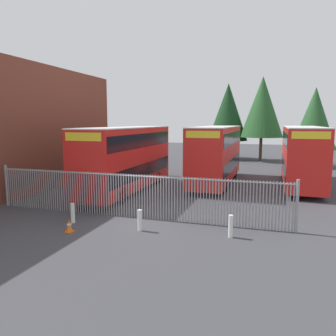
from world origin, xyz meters
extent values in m
plane|color=#3D3D42|center=(0.00, 8.00, 0.00)|extent=(100.00, 100.00, 0.00)
cylinder|color=gray|center=(-8.38, 0.00, 1.10)|extent=(0.06, 0.06, 2.20)
cylinder|color=gray|center=(-8.24, 0.00, 1.10)|extent=(0.06, 0.06, 2.20)
cylinder|color=gray|center=(-8.10, 0.00, 1.10)|extent=(0.06, 0.06, 2.20)
cylinder|color=gray|center=(-7.96, 0.00, 1.10)|extent=(0.06, 0.06, 2.20)
cylinder|color=gray|center=(-7.82, 0.00, 1.10)|extent=(0.06, 0.06, 2.20)
cylinder|color=gray|center=(-7.68, 0.00, 1.10)|extent=(0.06, 0.06, 2.20)
cylinder|color=gray|center=(-7.54, 0.00, 1.10)|extent=(0.06, 0.06, 2.20)
cylinder|color=gray|center=(-7.40, 0.00, 1.10)|extent=(0.06, 0.06, 2.20)
cylinder|color=gray|center=(-7.26, 0.00, 1.10)|extent=(0.06, 0.06, 2.20)
cylinder|color=gray|center=(-7.12, 0.00, 1.10)|extent=(0.06, 0.06, 2.20)
cylinder|color=gray|center=(-6.98, 0.00, 1.10)|extent=(0.06, 0.06, 2.20)
cylinder|color=gray|center=(-6.84, 0.00, 1.10)|extent=(0.06, 0.06, 2.20)
cylinder|color=gray|center=(-6.70, 0.00, 1.10)|extent=(0.06, 0.06, 2.20)
cylinder|color=gray|center=(-6.56, 0.00, 1.10)|extent=(0.06, 0.06, 2.20)
cylinder|color=gray|center=(-6.41, 0.00, 1.10)|extent=(0.06, 0.06, 2.20)
cylinder|color=gray|center=(-6.27, 0.00, 1.10)|extent=(0.06, 0.06, 2.20)
cylinder|color=gray|center=(-6.13, 0.00, 1.10)|extent=(0.06, 0.06, 2.20)
cylinder|color=gray|center=(-5.99, 0.00, 1.10)|extent=(0.06, 0.06, 2.20)
cylinder|color=gray|center=(-5.85, 0.00, 1.10)|extent=(0.06, 0.06, 2.20)
cylinder|color=gray|center=(-5.71, 0.00, 1.10)|extent=(0.06, 0.06, 2.20)
cylinder|color=gray|center=(-5.57, 0.00, 1.10)|extent=(0.06, 0.06, 2.20)
cylinder|color=gray|center=(-5.43, 0.00, 1.10)|extent=(0.06, 0.06, 2.20)
cylinder|color=gray|center=(-5.29, 0.00, 1.10)|extent=(0.06, 0.06, 2.20)
cylinder|color=gray|center=(-5.15, 0.00, 1.10)|extent=(0.06, 0.06, 2.20)
cylinder|color=gray|center=(-5.01, 0.00, 1.10)|extent=(0.06, 0.06, 2.20)
cylinder|color=gray|center=(-4.87, 0.00, 1.10)|extent=(0.06, 0.06, 2.20)
cylinder|color=gray|center=(-4.73, 0.00, 1.10)|extent=(0.06, 0.06, 2.20)
cylinder|color=gray|center=(-4.59, 0.00, 1.10)|extent=(0.06, 0.06, 2.20)
cylinder|color=gray|center=(-4.45, 0.00, 1.10)|extent=(0.06, 0.06, 2.20)
cylinder|color=gray|center=(-4.31, 0.00, 1.10)|extent=(0.06, 0.06, 2.20)
cylinder|color=gray|center=(-4.17, 0.00, 1.10)|extent=(0.06, 0.06, 2.20)
cylinder|color=gray|center=(-4.02, 0.00, 1.10)|extent=(0.06, 0.06, 2.20)
cylinder|color=gray|center=(-3.88, 0.00, 1.10)|extent=(0.06, 0.06, 2.20)
cylinder|color=gray|center=(-3.74, 0.00, 1.10)|extent=(0.06, 0.06, 2.20)
cylinder|color=gray|center=(-3.60, 0.00, 1.10)|extent=(0.06, 0.06, 2.20)
cylinder|color=gray|center=(-3.46, 0.00, 1.10)|extent=(0.06, 0.06, 2.20)
cylinder|color=gray|center=(-3.32, 0.00, 1.10)|extent=(0.06, 0.06, 2.20)
cylinder|color=gray|center=(-3.18, 0.00, 1.10)|extent=(0.06, 0.06, 2.20)
cylinder|color=gray|center=(-3.04, 0.00, 1.10)|extent=(0.06, 0.06, 2.20)
cylinder|color=gray|center=(-2.90, 0.00, 1.10)|extent=(0.06, 0.06, 2.20)
cylinder|color=gray|center=(-2.76, 0.00, 1.10)|extent=(0.06, 0.06, 2.20)
cylinder|color=gray|center=(-2.62, 0.00, 1.10)|extent=(0.06, 0.06, 2.20)
cylinder|color=gray|center=(-2.48, 0.00, 1.10)|extent=(0.06, 0.06, 2.20)
cylinder|color=gray|center=(-2.34, 0.00, 1.10)|extent=(0.06, 0.06, 2.20)
cylinder|color=gray|center=(-2.20, 0.00, 1.10)|extent=(0.06, 0.06, 2.20)
cylinder|color=gray|center=(-2.06, 0.00, 1.10)|extent=(0.06, 0.06, 2.20)
cylinder|color=gray|center=(-1.92, 0.00, 1.10)|extent=(0.06, 0.06, 2.20)
cylinder|color=gray|center=(-1.78, 0.00, 1.10)|extent=(0.06, 0.06, 2.20)
cylinder|color=gray|center=(-1.63, 0.00, 1.10)|extent=(0.06, 0.06, 2.20)
cylinder|color=gray|center=(-1.49, 0.00, 1.10)|extent=(0.06, 0.06, 2.20)
cylinder|color=gray|center=(-1.35, 0.00, 1.10)|extent=(0.06, 0.06, 2.20)
cylinder|color=gray|center=(-1.21, 0.00, 1.10)|extent=(0.06, 0.06, 2.20)
cylinder|color=gray|center=(-1.07, 0.00, 1.10)|extent=(0.06, 0.06, 2.20)
cylinder|color=gray|center=(-0.93, 0.00, 1.10)|extent=(0.06, 0.06, 2.20)
cylinder|color=gray|center=(-0.79, 0.00, 1.10)|extent=(0.06, 0.06, 2.20)
cylinder|color=gray|center=(-0.65, 0.00, 1.10)|extent=(0.06, 0.06, 2.20)
cylinder|color=gray|center=(-0.51, 0.00, 1.10)|extent=(0.06, 0.06, 2.20)
cylinder|color=gray|center=(-0.37, 0.00, 1.10)|extent=(0.06, 0.06, 2.20)
cylinder|color=gray|center=(-0.23, 0.00, 1.10)|extent=(0.06, 0.06, 2.20)
cylinder|color=gray|center=(-0.09, 0.00, 1.10)|extent=(0.06, 0.06, 2.20)
cylinder|color=gray|center=(0.05, 0.00, 1.10)|extent=(0.06, 0.06, 2.20)
cylinder|color=gray|center=(0.19, 0.00, 1.10)|extent=(0.06, 0.06, 2.20)
cylinder|color=gray|center=(0.33, 0.00, 1.10)|extent=(0.06, 0.06, 2.20)
cylinder|color=gray|center=(0.47, 0.00, 1.10)|extent=(0.06, 0.06, 2.20)
cylinder|color=gray|center=(0.61, 0.00, 1.10)|extent=(0.06, 0.06, 2.20)
cylinder|color=gray|center=(0.76, 0.00, 1.10)|extent=(0.06, 0.06, 2.20)
cylinder|color=gray|center=(0.90, 0.00, 1.10)|extent=(0.06, 0.06, 2.20)
cylinder|color=gray|center=(1.04, 0.00, 1.10)|extent=(0.06, 0.06, 2.20)
cylinder|color=gray|center=(1.18, 0.00, 1.10)|extent=(0.06, 0.06, 2.20)
cylinder|color=gray|center=(1.32, 0.00, 1.10)|extent=(0.06, 0.06, 2.20)
cylinder|color=gray|center=(1.46, 0.00, 1.10)|extent=(0.06, 0.06, 2.20)
cylinder|color=gray|center=(1.60, 0.00, 1.10)|extent=(0.06, 0.06, 2.20)
cylinder|color=gray|center=(1.74, 0.00, 1.10)|extent=(0.06, 0.06, 2.20)
cylinder|color=gray|center=(1.88, 0.00, 1.10)|extent=(0.06, 0.06, 2.20)
cylinder|color=gray|center=(2.02, 0.00, 1.10)|extent=(0.06, 0.06, 2.20)
cylinder|color=gray|center=(2.16, 0.00, 1.10)|extent=(0.06, 0.06, 2.20)
cylinder|color=gray|center=(2.30, 0.00, 1.10)|extent=(0.06, 0.06, 2.20)
cylinder|color=gray|center=(2.44, 0.00, 1.10)|extent=(0.06, 0.06, 2.20)
cylinder|color=gray|center=(2.58, 0.00, 1.10)|extent=(0.06, 0.06, 2.20)
cylinder|color=gray|center=(2.72, 0.00, 1.10)|extent=(0.06, 0.06, 2.20)
cylinder|color=gray|center=(2.86, 0.00, 1.10)|extent=(0.06, 0.06, 2.20)
cylinder|color=gray|center=(3.00, 0.00, 1.10)|extent=(0.06, 0.06, 2.20)
cylinder|color=gray|center=(3.15, 0.00, 1.10)|extent=(0.06, 0.06, 2.20)
cylinder|color=gray|center=(3.29, 0.00, 1.10)|extent=(0.06, 0.06, 2.20)
cylinder|color=gray|center=(3.43, 0.00, 1.10)|extent=(0.06, 0.06, 2.20)
cylinder|color=gray|center=(3.57, 0.00, 1.10)|extent=(0.06, 0.06, 2.20)
cylinder|color=gray|center=(3.71, 0.00, 1.10)|extent=(0.06, 0.06, 2.20)
cylinder|color=gray|center=(3.85, 0.00, 1.10)|extent=(0.06, 0.06, 2.20)
cylinder|color=gray|center=(3.99, 0.00, 1.10)|extent=(0.06, 0.06, 2.20)
cylinder|color=gray|center=(4.13, 0.00, 1.10)|extent=(0.06, 0.06, 2.20)
cylinder|color=gray|center=(4.27, 0.00, 1.10)|extent=(0.06, 0.06, 2.20)
cylinder|color=gray|center=(4.41, 0.00, 1.10)|extent=(0.06, 0.06, 2.20)
cylinder|color=gray|center=(4.55, 0.00, 1.10)|extent=(0.06, 0.06, 2.20)
cylinder|color=gray|center=(4.69, 0.00, 1.10)|extent=(0.06, 0.06, 2.20)
cylinder|color=gray|center=(4.83, 0.00, 1.10)|extent=(0.06, 0.06, 2.20)
cylinder|color=gray|center=(4.97, 0.00, 1.10)|extent=(0.06, 0.06, 2.20)
cylinder|color=gray|center=(5.11, 0.00, 1.10)|extent=(0.06, 0.06, 2.20)
cylinder|color=gray|center=(5.25, 0.00, 1.10)|extent=(0.06, 0.06, 2.20)
cylinder|color=gray|center=(5.40, 0.00, 1.10)|extent=(0.06, 0.06, 2.20)
cylinder|color=gray|center=(5.54, 0.00, 1.10)|extent=(0.06, 0.06, 2.20)
cylinder|color=gray|center=(5.68, 0.00, 1.10)|extent=(0.06, 0.06, 2.20)
cylinder|color=gray|center=(5.82, 0.00, 1.10)|extent=(0.06, 0.06, 2.20)
cylinder|color=gray|center=(5.96, 0.00, 1.10)|extent=(0.06, 0.06, 2.20)
cylinder|color=gray|center=(6.10, 0.00, 1.10)|extent=(0.06, 0.06, 2.20)
cylinder|color=gray|center=(6.24, 0.00, 1.10)|extent=(0.06, 0.06, 2.20)
cylinder|color=gray|center=(6.38, 0.00, 1.10)|extent=(0.06, 0.06, 2.20)
cylinder|color=gray|center=(6.52, 0.00, 1.10)|extent=(0.06, 0.06, 2.20)
cylinder|color=gray|center=(6.66, 0.00, 1.10)|extent=(0.06, 0.06, 2.20)
cylinder|color=gray|center=(6.80, 0.00, 1.10)|extent=(0.06, 0.06, 2.20)
cylinder|color=gray|center=(6.94, 0.00, 1.10)|extent=(0.06, 0.06, 2.20)
cylinder|color=gray|center=(7.08, 0.00, 1.10)|extent=(0.06, 0.06, 2.20)
cylinder|color=gray|center=(-0.65, 0.00, 2.12)|extent=(15.47, 0.07, 0.07)
cylinder|color=gray|center=(-8.38, 0.00, 1.18)|extent=(0.14, 0.14, 2.35)
cylinder|color=gray|center=(7.08, 0.00, 1.18)|extent=(0.14, 0.14, 2.35)
cube|color=red|center=(-3.44, 5.61, 2.35)|extent=(2.50, 10.80, 4.00)
cube|color=black|center=(-3.44, 5.61, 1.55)|extent=(2.54, 10.37, 0.90)
cube|color=black|center=(-3.44, 5.61, 3.55)|extent=(2.54, 10.37, 0.90)
cube|color=yellow|center=(-3.44, 0.26, 4.00)|extent=(2.13, 0.12, 0.44)
cube|color=silver|center=(-3.44, 5.61, 4.38)|extent=(2.50, 10.80, 0.08)
cylinder|color=black|center=(-4.54, 2.27, 0.52)|extent=(0.30, 1.04, 1.04)
cylinder|color=black|center=(-2.34, 2.27, 0.52)|extent=(0.30, 1.04, 1.04)
cylinder|color=black|center=(-4.54, 8.58, 0.52)|extent=(0.30, 1.04, 1.04)
cylinder|color=black|center=(-2.34, 8.58, 0.52)|extent=(0.30, 1.04, 1.04)
cube|color=red|center=(8.08, 11.40, 2.35)|extent=(2.50, 10.80, 4.00)
cube|color=black|center=(8.08, 11.40, 1.55)|extent=(2.54, 10.37, 0.90)
cube|color=black|center=(8.08, 11.40, 3.55)|extent=(2.54, 10.37, 0.90)
cube|color=yellow|center=(8.08, 6.05, 4.00)|extent=(2.12, 0.12, 0.44)
cube|color=silver|center=(8.08, 11.40, 4.38)|extent=(2.50, 10.80, 0.08)
cylinder|color=black|center=(6.98, 8.05, 0.52)|extent=(0.30, 1.04, 1.04)
cylinder|color=black|center=(9.18, 8.05, 0.52)|extent=(0.30, 1.04, 1.04)
cylinder|color=black|center=(6.98, 14.37, 0.52)|extent=(0.30, 1.04, 1.04)
cylinder|color=black|center=(9.18, 14.37, 0.52)|extent=(0.30, 1.04, 1.04)
cube|color=red|center=(1.86, 10.55, 2.35)|extent=(2.50, 10.80, 4.00)
cube|color=black|center=(1.86, 10.55, 1.55)|extent=(2.54, 10.37, 0.90)
cube|color=black|center=(1.86, 10.55, 3.55)|extent=(2.54, 10.37, 0.90)
cube|color=yellow|center=(1.86, 5.20, 4.00)|extent=(2.12, 0.12, 0.44)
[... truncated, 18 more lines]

